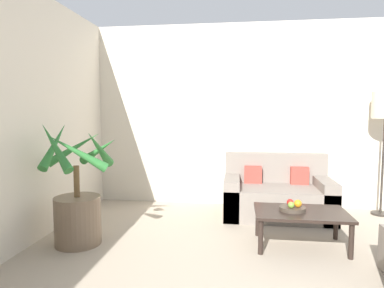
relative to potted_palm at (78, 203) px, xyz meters
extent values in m
cube|color=beige|center=(2.80, 1.85, 0.91)|extent=(8.15, 0.06, 2.70)
cylinder|color=brown|center=(0.00, 0.00, -0.19)|extent=(0.48, 0.48, 0.51)
cylinder|color=brown|center=(0.00, 0.00, 0.23)|extent=(0.06, 0.06, 0.33)
cone|color=#2D7533|center=(0.26, 0.00, 0.58)|extent=(0.10, 0.58, 0.44)
cone|color=#2D7533|center=(0.14, 0.25, 0.53)|extent=(0.58, 0.39, 0.36)
cone|color=#2D7533|center=(-0.14, 0.24, 0.55)|extent=(0.57, 0.39, 0.40)
cone|color=#2D7533|center=(-0.24, 0.00, 0.61)|extent=(0.10, 0.54, 0.50)
cone|color=#2D7533|center=(-0.12, -0.20, 0.61)|extent=(0.51, 0.35, 0.51)
cone|color=#2D7533|center=(0.13, -0.23, 0.57)|extent=(0.56, 0.38, 0.43)
cube|color=gray|center=(2.20, 1.28, -0.24)|extent=(1.41, 0.84, 0.40)
cube|color=gray|center=(2.20, 1.61, 0.17)|extent=(1.41, 0.16, 0.42)
cube|color=gray|center=(1.59, 1.28, -0.18)|extent=(0.20, 0.84, 0.52)
cube|color=gray|center=(2.80, 1.28, -0.18)|extent=(0.20, 0.84, 0.52)
cube|color=#B23D33|center=(1.88, 1.49, 0.08)|extent=(0.24, 0.12, 0.24)
cube|color=#B23D33|center=(2.51, 1.49, 0.08)|extent=(0.24, 0.12, 0.24)
cylinder|color=#2D2823|center=(3.61, 1.54, -0.43)|extent=(0.24, 0.24, 0.03)
cylinder|color=#2D2823|center=(3.61, 1.54, 0.22)|extent=(0.03, 0.03, 1.29)
cylinder|color=black|center=(1.90, -0.01, -0.27)|extent=(0.05, 0.05, 0.34)
cylinder|color=black|center=(2.74, -0.01, -0.27)|extent=(0.05, 0.05, 0.34)
cylinder|color=black|center=(1.90, 0.50, -0.27)|extent=(0.05, 0.05, 0.34)
cylinder|color=black|center=(2.74, 0.50, -0.27)|extent=(0.05, 0.05, 0.34)
cube|color=black|center=(2.32, 0.24, -0.08)|extent=(0.93, 0.61, 0.03)
cylinder|color=#42382D|center=(2.24, 0.26, -0.05)|extent=(0.27, 0.27, 0.04)
sphere|color=red|center=(2.22, 0.30, 0.01)|extent=(0.07, 0.07, 0.07)
sphere|color=olive|center=(2.21, 0.20, 0.00)|extent=(0.07, 0.07, 0.07)
sphere|color=orange|center=(2.29, 0.24, 0.01)|extent=(0.08, 0.08, 0.08)
camera|label=1|loc=(1.67, -3.33, 0.94)|focal=32.00mm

